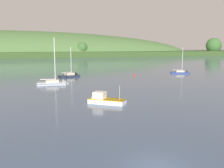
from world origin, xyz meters
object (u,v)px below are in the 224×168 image
at_px(sailboat_outer_reach, 182,73).
at_px(fishing_boat_moored, 103,101).
at_px(sailboat_near_mooring, 72,76).
at_px(sailboat_midwater_white, 56,84).
at_px(mooring_buoy_midchannel, 134,76).

relative_size(sailboat_outer_reach, fishing_boat_moored, 1.55).
height_order(sailboat_near_mooring, sailboat_midwater_white, sailboat_midwater_white).
xyz_separation_m(sailboat_midwater_white, mooring_buoy_midchannel, (24.51, 10.89, -0.14)).
xyz_separation_m(sailboat_near_mooring, sailboat_outer_reach, (36.05, -2.35, -0.09)).
distance_m(sailboat_near_mooring, sailboat_midwater_white, 15.48).
bearing_deg(sailboat_outer_reach, fishing_boat_moored, -112.12).
bearing_deg(fishing_boat_moored, sailboat_outer_reach, -98.56).
relative_size(sailboat_near_mooring, fishing_boat_moored, 1.61).
height_order(sailboat_midwater_white, sailboat_outer_reach, sailboat_midwater_white).
bearing_deg(fishing_boat_moored, sailboat_midwater_white, -39.61).
relative_size(fishing_boat_moored, mooring_buoy_midchannel, 7.03).
bearing_deg(sailboat_outer_reach, sailboat_midwater_white, -139.09).
bearing_deg(sailboat_outer_reach, sailboat_near_mooring, -158.65).
bearing_deg(sailboat_near_mooring, sailboat_outer_reach, -19.18).
xyz_separation_m(sailboat_near_mooring, fishing_boat_moored, (-1.29, -36.92, 0.15)).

